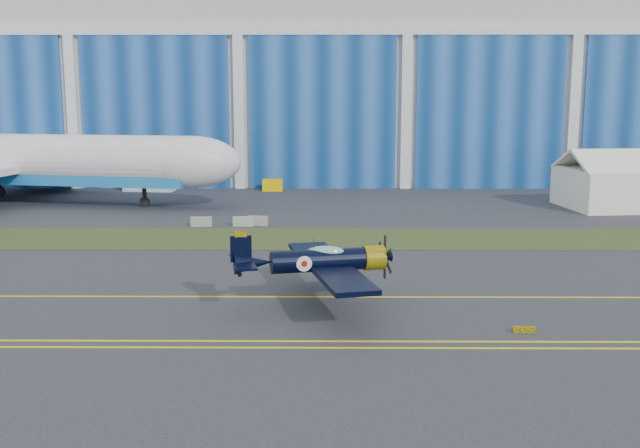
{
  "coord_description": "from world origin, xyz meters",
  "views": [
    {
      "loc": [
        11.42,
        -50.24,
        12.56
      ],
      "look_at": [
        11.03,
        1.62,
        3.48
      ],
      "focal_mm": 42.0,
      "sensor_mm": 36.0,
      "label": 1
    }
  ],
  "objects_px": {
    "warbird": "(319,260)",
    "tug": "(273,185)",
    "tent": "(630,178)",
    "shipping_container": "(150,180)"
  },
  "relations": [
    {
      "from": "warbird",
      "to": "tug",
      "type": "bearing_deg",
      "value": 83.57
    },
    {
      "from": "warbird",
      "to": "tent",
      "type": "height_order",
      "value": "tent"
    },
    {
      "from": "shipping_container",
      "to": "tent",
      "type": "bearing_deg",
      "value": -6.95
    },
    {
      "from": "warbird",
      "to": "shipping_container",
      "type": "height_order",
      "value": "warbird"
    },
    {
      "from": "warbird",
      "to": "shipping_container",
      "type": "distance_m",
      "value": 58.46
    },
    {
      "from": "warbird",
      "to": "tug",
      "type": "xyz_separation_m",
      "value": [
        -6.52,
        54.0,
        -2.13
      ]
    },
    {
      "from": "warbird",
      "to": "tent",
      "type": "xyz_separation_m",
      "value": [
        34.11,
        39.71,
        0.42
      ]
    },
    {
      "from": "tent",
      "to": "tug",
      "type": "height_order",
      "value": "tent"
    },
    {
      "from": "tent",
      "to": "shipping_container",
      "type": "bearing_deg",
      "value": 159.68
    },
    {
      "from": "tent",
      "to": "tug",
      "type": "xyz_separation_m",
      "value": [
        -40.63,
        14.29,
        -2.55
      ]
    }
  ]
}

